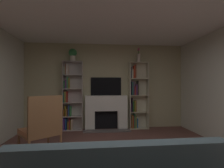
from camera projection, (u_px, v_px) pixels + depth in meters
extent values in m
cube|color=tan|center=(106.00, 86.00, 5.70)|extent=(5.11, 0.06, 2.66)
cube|color=white|center=(90.00, 120.00, 5.48)|extent=(0.29, 0.26, 0.57)
cube|color=white|center=(122.00, 120.00, 5.58)|extent=(0.29, 0.26, 0.57)
cube|color=white|center=(106.00, 103.00, 5.53)|extent=(1.29, 0.26, 0.47)
cube|color=black|center=(106.00, 119.00, 5.62)|extent=(0.71, 0.08, 0.57)
cube|color=#615A5B|center=(107.00, 131.00, 5.25)|extent=(1.39, 0.30, 0.03)
cube|color=black|center=(106.00, 86.00, 5.64)|extent=(0.96, 0.06, 0.57)
cube|color=beige|center=(63.00, 96.00, 5.39)|extent=(0.02, 0.28, 2.09)
cube|color=beige|center=(82.00, 96.00, 5.45)|extent=(0.02, 0.28, 2.09)
cube|color=beige|center=(73.00, 95.00, 5.55)|extent=(0.59, 0.02, 2.09)
cube|color=beige|center=(73.00, 130.00, 5.41)|extent=(0.56, 0.28, 0.02)
cube|color=#502B7B|center=(64.00, 124.00, 5.40)|extent=(0.04, 0.21, 0.36)
cube|color=navy|center=(66.00, 124.00, 5.41)|extent=(0.04, 0.21, 0.34)
cube|color=olive|center=(68.00, 125.00, 5.44)|extent=(0.04, 0.16, 0.23)
cube|color=#AA2732|center=(70.00, 124.00, 5.43)|extent=(0.03, 0.18, 0.33)
cube|color=olive|center=(71.00, 125.00, 5.42)|extent=(0.02, 0.22, 0.29)
cube|color=beige|center=(72.00, 124.00, 5.42)|extent=(0.04, 0.22, 0.32)
cube|color=beige|center=(73.00, 116.00, 5.42)|extent=(0.56, 0.28, 0.02)
cube|color=#965E29|center=(64.00, 113.00, 5.40)|extent=(0.03, 0.22, 0.21)
cube|color=#A0891E|center=(66.00, 111.00, 5.43)|extent=(0.03, 0.18, 0.30)
cube|color=#945D3A|center=(67.00, 112.00, 5.40)|extent=(0.03, 0.24, 0.22)
cube|color=#314787|center=(69.00, 110.00, 5.43)|extent=(0.03, 0.18, 0.34)
cube|color=#338142|center=(71.00, 111.00, 5.44)|extent=(0.04, 0.18, 0.28)
cube|color=beige|center=(73.00, 102.00, 5.42)|extent=(0.56, 0.28, 0.02)
cube|color=#1F6455|center=(64.00, 98.00, 5.41)|extent=(0.03, 0.22, 0.29)
cube|color=olive|center=(66.00, 97.00, 5.42)|extent=(0.04, 0.21, 0.32)
cube|color=#A52E22|center=(67.00, 97.00, 5.41)|extent=(0.03, 0.23, 0.32)
cube|color=beige|center=(73.00, 89.00, 5.42)|extent=(0.56, 0.28, 0.02)
cube|color=#2E6A3F|center=(64.00, 85.00, 5.42)|extent=(0.04, 0.19, 0.24)
cube|color=#5A2A6E|center=(66.00, 84.00, 5.41)|extent=(0.04, 0.22, 0.27)
cube|color=#37734D|center=(68.00, 83.00, 5.41)|extent=(0.03, 0.24, 0.35)
cube|color=olive|center=(69.00, 83.00, 5.45)|extent=(0.03, 0.17, 0.31)
cube|color=beige|center=(73.00, 75.00, 5.43)|extent=(0.56, 0.28, 0.02)
cube|color=beige|center=(65.00, 71.00, 5.44)|extent=(0.04, 0.17, 0.24)
cube|color=#9B5429|center=(66.00, 69.00, 5.45)|extent=(0.02, 0.16, 0.33)
cube|color=beige|center=(67.00, 70.00, 5.42)|extent=(0.04, 0.23, 0.31)
cube|color=beige|center=(68.00, 70.00, 5.42)|extent=(0.02, 0.23, 0.30)
cube|color=beige|center=(73.00, 62.00, 5.43)|extent=(0.56, 0.28, 0.02)
cube|color=beige|center=(130.00, 95.00, 5.60)|extent=(0.02, 0.29, 2.09)
cube|color=beige|center=(148.00, 95.00, 5.66)|extent=(0.02, 0.29, 2.09)
cube|color=beige|center=(138.00, 95.00, 5.76)|extent=(0.59, 0.02, 2.09)
cube|color=beige|center=(139.00, 128.00, 5.62)|extent=(0.56, 0.29, 0.02)
cube|color=#A7351B|center=(130.00, 123.00, 5.63)|extent=(0.03, 0.17, 0.29)
cube|color=olive|center=(132.00, 122.00, 5.61)|extent=(0.04, 0.23, 0.39)
cube|color=#AE1F1B|center=(133.00, 122.00, 5.64)|extent=(0.02, 0.18, 0.38)
cube|color=#317A51|center=(134.00, 121.00, 5.63)|extent=(0.03, 0.21, 0.44)
cube|color=olive|center=(135.00, 122.00, 5.65)|extent=(0.03, 0.18, 0.38)
cube|color=#185298|center=(137.00, 123.00, 5.66)|extent=(0.03, 0.16, 0.29)
cube|color=beige|center=(139.00, 112.00, 5.63)|extent=(0.56, 0.29, 0.02)
cube|color=#52316F|center=(130.00, 107.00, 5.63)|extent=(0.03, 0.18, 0.27)
cube|color=black|center=(132.00, 105.00, 5.62)|extent=(0.02, 0.21, 0.43)
cube|color=#338240|center=(133.00, 106.00, 5.64)|extent=(0.03, 0.19, 0.32)
cube|color=olive|center=(134.00, 106.00, 5.62)|extent=(0.02, 0.24, 0.34)
cube|color=#895E3F|center=(136.00, 106.00, 5.65)|extent=(0.03, 0.19, 0.36)
cube|color=beige|center=(139.00, 95.00, 5.63)|extent=(0.56, 0.29, 0.02)
cube|color=black|center=(131.00, 88.00, 5.63)|extent=(0.04, 0.20, 0.43)
cube|color=#266950|center=(132.00, 89.00, 5.62)|extent=(0.03, 0.23, 0.40)
cube|color=#563663|center=(133.00, 88.00, 5.65)|extent=(0.04, 0.18, 0.42)
cube|color=#BF3C2B|center=(135.00, 91.00, 5.66)|extent=(0.04, 0.17, 0.27)
cube|color=#643774|center=(136.00, 90.00, 5.64)|extent=(0.03, 0.21, 0.34)
cube|color=black|center=(137.00, 88.00, 5.64)|extent=(0.02, 0.23, 0.45)
cube|color=beige|center=(139.00, 79.00, 5.64)|extent=(0.56, 0.29, 0.02)
cube|color=black|center=(131.00, 73.00, 5.65)|extent=(0.04, 0.18, 0.35)
cube|color=beige|center=(132.00, 74.00, 5.66)|extent=(0.04, 0.16, 0.29)
cube|color=#B8321A|center=(134.00, 72.00, 5.66)|extent=(0.04, 0.18, 0.40)
cube|color=#964D38|center=(135.00, 72.00, 5.67)|extent=(0.03, 0.17, 0.44)
cube|color=beige|center=(139.00, 63.00, 5.64)|extent=(0.56, 0.29, 0.02)
cylinder|color=beige|center=(73.00, 59.00, 5.42)|extent=(0.16, 0.16, 0.16)
sphere|color=#30753E|center=(73.00, 53.00, 5.42)|extent=(0.25, 0.25, 0.25)
cylinder|color=beige|center=(139.00, 58.00, 5.63)|extent=(0.11, 0.11, 0.26)
cylinder|color=#4C7F3F|center=(138.00, 52.00, 5.64)|extent=(0.01, 0.01, 0.12)
sphere|color=#D65B80|center=(138.00, 50.00, 5.64)|extent=(0.06, 0.06, 0.06)
cylinder|color=#4C7F3F|center=(139.00, 52.00, 5.62)|extent=(0.01, 0.01, 0.12)
sphere|color=#D65B80|center=(139.00, 50.00, 5.62)|extent=(0.05, 0.05, 0.05)
cylinder|color=#4C7F3F|center=(139.00, 51.00, 5.64)|extent=(0.01, 0.01, 0.17)
sphere|color=#D65B80|center=(139.00, 49.00, 5.64)|extent=(0.06, 0.06, 0.06)
cylinder|color=#4C7F3F|center=(139.00, 52.00, 5.62)|extent=(0.01, 0.01, 0.14)
sphere|color=#D65B80|center=(139.00, 49.00, 5.62)|extent=(0.05, 0.05, 0.05)
cylinder|color=brown|center=(29.00, 152.00, 3.05)|extent=(0.04, 0.04, 0.44)
cylinder|color=brown|center=(61.00, 144.00, 3.46)|extent=(0.04, 0.04, 0.44)
cylinder|color=brown|center=(19.00, 144.00, 3.43)|extent=(0.04, 0.04, 0.44)
cylinder|color=brown|center=(48.00, 138.00, 3.85)|extent=(0.04, 0.04, 0.44)
cube|color=#B06F49|center=(40.00, 130.00, 3.45)|extent=(0.86, 0.85, 0.08)
cube|color=brown|center=(40.00, 134.00, 3.45)|extent=(0.86, 0.85, 0.04)
cube|color=brown|center=(46.00, 116.00, 3.26)|extent=(0.53, 0.44, 0.72)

